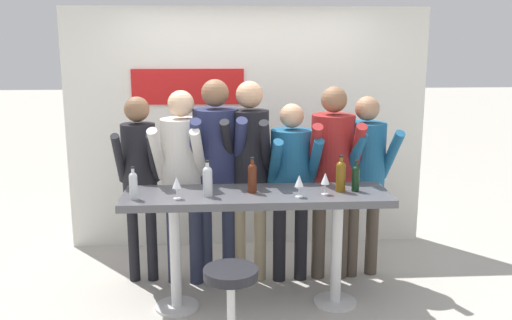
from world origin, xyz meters
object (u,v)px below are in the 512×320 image
Objects in this scene: person_far_right at (365,167)px; wine_bottle_1 at (356,177)px; wine_bottle_2 at (341,175)px; wine_bottle_4 at (208,180)px; person_right at (332,162)px; wine_bottle_3 at (252,176)px; bar_stool at (231,297)px; person_center at (249,158)px; wine_bottle_0 at (133,184)px; tasting_table at (257,212)px; person_left at (182,167)px; person_far_left at (139,167)px; person_center_right at (291,174)px; wine_glass_2 at (299,182)px; wine_glass_1 at (177,183)px; wine_glass_0 at (325,179)px; person_center_left at (216,159)px.

person_far_right is 6.59× the size of wine_bottle_1.
wine_bottle_4 is (-1.07, -0.07, -0.01)m from wine_bottle_2.
wine_bottle_3 is at bearing -143.54° from person_right.
bar_stool is 0.35× the size of person_center.
wine_bottle_0 is at bearing -175.74° from wine_bottle_2.
person_left is (-0.62, 0.50, 0.27)m from tasting_table.
person_far_left is 0.39m from person_left.
person_far_right is at bearing 11.00° from person_left.
person_far_left is 1.35m from person_center_right.
wine_bottle_1 is 0.12m from wine_bottle_2.
wine_glass_2 is (1.28, -0.02, 0.01)m from wine_bottle_0.
person_left is 0.63m from wine_glass_1.
wine_glass_1 is (-1.42, -0.14, 0.01)m from wine_bottle_1.
person_left reaches higher than wine_glass_1.
wine_glass_0 reaches higher than bar_stool.
person_right reaches higher than person_far_left.
person_center_left is at bearing 84.13° from wine_bottle_4.
wine_bottle_1 reaches higher than wine_glass_2.
wine_bottle_3 is at bearing 156.50° from wine_glass_2.
person_center_left is 10.42× the size of wine_glass_2.
wine_bottle_3 is at bearing 179.41° from wine_bottle_1.
tasting_table is 0.84m from person_left.
wine_glass_1 is at bearing 124.55° from bar_stool.
tasting_table is at bearing -141.74° from person_right.
person_center_left is 0.95m from wine_glass_2.
wine_glass_2 reaches higher than bar_stool.
wine_glass_2 is (-0.02, -0.64, 0.09)m from person_center_right.
person_center_right reaches higher than wine_glass_0.
person_center_right reaches higher than bar_stool.
person_center is 10.33× the size of wine_glass_1.
person_far_right is 5.63× the size of wine_bottle_2.
person_left is 6.08× the size of wine_bottle_3.
person_far_left reaches higher than wine_bottle_2.
wine_bottle_4 reaches higher than wine_bottle_1.
person_center_right reaches higher than tasting_table.
person_left is 9.91× the size of wine_glass_1.
wine_glass_0 is at bearing -136.73° from person_far_right.
person_center reaches higher than person_far_right.
tasting_table is at bearing -16.01° from wine_bottle_3.
wine_bottle_0 reaches higher than wine_bottle_1.
wine_bottle_1 is (0.09, -0.53, -0.01)m from person_right.
person_center is 6.10× the size of wine_bottle_2.
wine_bottle_3 reaches higher than wine_glass_0.
bar_stool is at bearing -88.30° from person_center.
person_right is at bearing 26.46° from wine_glass_1.
wine_bottle_0 is at bearing 177.50° from wine_glass_1.
bar_stool is at bearing -58.50° from person_far_left.
person_far_right reaches higher than wine_bottle_0.
person_center_right is at bearing 33.29° from wine_glass_1.
person_center is at bearing -7.81° from person_center_left.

